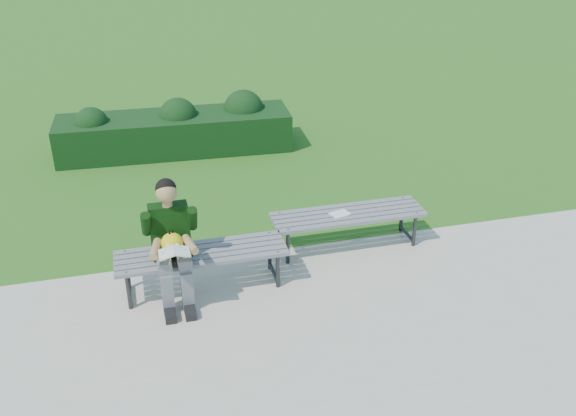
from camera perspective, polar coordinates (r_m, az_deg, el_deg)
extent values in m
plane|color=#26771F|center=(7.59, -4.41, -4.27)|extent=(80.00, 80.00, 0.00)
cube|color=#ADA88F|center=(6.19, -1.37, -12.50)|extent=(30.00, 3.50, 0.02)
cube|color=#174117|center=(10.51, -10.03, 6.55)|extent=(3.71, 1.09, 0.60)
sphere|color=#174117|center=(10.43, -17.07, 7.16)|extent=(0.55, 0.55, 0.52)
sphere|color=#174117|center=(10.43, -9.74, 8.00)|extent=(0.63, 0.63, 0.61)
sphere|color=#174117|center=(10.64, -3.97, 8.71)|extent=(0.69, 0.69, 0.65)
cube|color=gray|center=(6.65, -7.47, -4.92)|extent=(1.80, 0.08, 0.04)
cube|color=gray|center=(6.74, -7.59, -4.46)|extent=(1.80, 0.08, 0.04)
cube|color=gray|center=(6.82, -7.71, -4.01)|extent=(1.80, 0.08, 0.04)
cube|color=gray|center=(6.91, -7.83, -3.58)|extent=(1.80, 0.09, 0.04)
cube|color=gray|center=(7.00, -7.94, -3.15)|extent=(1.80, 0.08, 0.04)
cylinder|color=#2D2D30|center=(6.77, -13.97, -7.24)|extent=(0.04, 0.04, 0.41)
cylinder|color=#2D2D30|center=(7.08, -14.09, -5.53)|extent=(0.04, 0.04, 0.41)
cylinder|color=#2D2D30|center=(6.83, -14.20, -5.09)|extent=(0.04, 0.42, 0.04)
cylinder|color=#2D2D30|center=(7.00, -13.90, -7.35)|extent=(0.04, 0.42, 0.04)
cylinder|color=gray|center=(6.62, -14.21, -5.55)|extent=(0.02, 0.02, 0.01)
cylinder|color=gray|center=(6.97, -14.32, -3.73)|extent=(0.02, 0.02, 0.01)
cylinder|color=#2D2D30|center=(6.89, -0.92, -5.59)|extent=(0.04, 0.04, 0.41)
cylinder|color=#2D2D30|center=(7.21, -1.64, -3.99)|extent=(0.04, 0.04, 0.41)
cylinder|color=#2D2D30|center=(6.95, -1.31, -3.50)|extent=(0.04, 0.42, 0.04)
cylinder|color=#2D2D30|center=(7.13, -1.28, -5.76)|extent=(0.04, 0.42, 0.04)
cylinder|color=gray|center=(6.75, -0.91, -3.90)|extent=(0.02, 0.02, 0.01)
cylinder|color=gray|center=(7.09, -1.70, -2.21)|extent=(0.02, 0.02, 0.01)
cube|color=gray|center=(7.38, 5.89, -1.31)|extent=(1.80, 0.08, 0.04)
cube|color=gray|center=(7.46, 5.62, -0.94)|extent=(1.80, 0.08, 0.04)
cube|color=gray|center=(7.55, 5.36, -0.57)|extent=(1.80, 0.09, 0.04)
cube|color=gray|center=(7.64, 5.10, -0.22)|extent=(1.80, 0.09, 0.04)
cube|color=gray|center=(7.72, 4.85, 0.13)|extent=(1.80, 0.09, 0.04)
cylinder|color=#2D2D30|center=(7.30, -0.02, -3.54)|extent=(0.04, 0.04, 0.41)
cylinder|color=#2D2D30|center=(7.62, -0.74, -2.11)|extent=(0.04, 0.04, 0.41)
cylinder|color=#2D2D30|center=(7.37, -0.39, -1.58)|extent=(0.04, 0.42, 0.04)
cylinder|color=#2D2D30|center=(7.53, -0.38, -3.76)|extent=(0.04, 0.42, 0.04)
cylinder|color=gray|center=(7.16, 0.01, -1.90)|extent=(0.02, 0.02, 0.01)
cylinder|color=gray|center=(7.51, -0.78, -0.40)|extent=(0.02, 0.02, 0.01)
cylinder|color=#2D2D30|center=(7.78, 11.18, -1.99)|extent=(0.04, 0.04, 0.41)
cylinder|color=#2D2D30|center=(8.08, 10.07, -0.71)|extent=(0.04, 0.04, 0.41)
cylinder|color=#2D2D30|center=(7.85, 10.72, -0.16)|extent=(0.04, 0.42, 0.04)
cylinder|color=#2D2D30|center=(8.00, 10.52, -2.24)|extent=(0.04, 0.42, 0.04)
cylinder|color=gray|center=(7.65, 11.40, -0.43)|extent=(0.02, 0.02, 0.01)
cylinder|color=gray|center=(7.98, 10.16, 0.93)|extent=(0.02, 0.02, 0.01)
cube|color=slate|center=(6.62, -11.01, -4.51)|extent=(0.14, 0.42, 0.13)
cube|color=slate|center=(6.63, -9.29, -4.30)|extent=(0.14, 0.42, 0.13)
cube|color=slate|center=(6.63, -10.66, -7.44)|extent=(0.12, 0.13, 0.45)
cube|color=slate|center=(6.64, -8.93, -7.23)|extent=(0.12, 0.13, 0.45)
cube|color=black|center=(6.65, -10.45, -9.19)|extent=(0.11, 0.26, 0.09)
cube|color=black|center=(6.66, -8.72, -8.98)|extent=(0.11, 0.26, 0.09)
cube|color=black|center=(6.69, -10.46, -1.96)|extent=(0.40, 0.30, 0.59)
cylinder|color=tan|center=(6.52, -10.68, 0.41)|extent=(0.10, 0.10, 0.08)
sphere|color=tan|center=(6.45, -10.76, 1.35)|extent=(0.21, 0.21, 0.21)
sphere|color=black|center=(6.46, -10.81, 1.71)|extent=(0.21, 0.21, 0.21)
cylinder|color=black|center=(6.52, -12.51, -1.39)|extent=(0.10, 0.21, 0.30)
cylinder|color=black|center=(6.54, -8.50, -0.92)|extent=(0.10, 0.21, 0.30)
cylinder|color=tan|center=(6.41, -11.70, -3.58)|extent=(0.14, 0.31, 0.08)
cylinder|color=tan|center=(6.43, -8.69, -3.22)|extent=(0.14, 0.31, 0.08)
sphere|color=tan|center=(6.28, -10.96, -4.24)|extent=(0.09, 0.09, 0.09)
sphere|color=tan|center=(6.28, -9.15, -4.02)|extent=(0.09, 0.09, 0.09)
sphere|color=yellow|center=(6.51, -10.26, -3.11)|extent=(0.22, 0.22, 0.22)
cone|color=orange|center=(6.42, -10.16, -3.66)|extent=(0.07, 0.07, 0.07)
cone|color=black|center=(6.46, -10.50, -2.09)|extent=(0.03, 0.04, 0.07)
cone|color=black|center=(6.47, -10.24, -2.06)|extent=(0.03, 0.04, 0.06)
sphere|color=white|center=(6.41, -10.60, -3.37)|extent=(0.04, 0.04, 0.04)
sphere|color=white|center=(6.42, -9.80, -3.27)|extent=(0.04, 0.04, 0.04)
cube|color=white|center=(6.24, -10.76, -3.96)|extent=(0.15, 0.20, 0.05)
cube|color=white|center=(6.24, -9.39, -3.79)|extent=(0.15, 0.20, 0.05)
cube|color=white|center=(7.51, 4.65, -0.51)|extent=(0.26, 0.22, 0.01)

